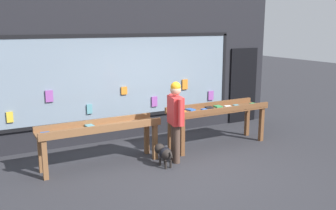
{
  "coord_description": "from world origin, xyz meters",
  "views": [
    {
      "loc": [
        -3.51,
        -6.0,
        2.74
      ],
      "look_at": [
        0.0,
        0.64,
        1.12
      ],
      "focal_mm": 40.0,
      "sensor_mm": 36.0,
      "label": 1
    }
  ],
  "objects": [
    {
      "name": "ground_plane",
      "position": [
        0.0,
        0.0,
        0.0
      ],
      "size": [
        40.0,
        40.0,
        0.0
      ],
      "primitive_type": "plane",
      "color": "#2D2D33"
    },
    {
      "name": "shopfront_facade",
      "position": [
        0.01,
        2.39,
        1.75
      ],
      "size": [
        7.94,
        0.29,
        3.55
      ],
      "color": "black",
      "rests_on": "ground_plane"
    },
    {
      "name": "display_table_left",
      "position": [
        -1.4,
        0.84,
        0.7
      ],
      "size": [
        2.41,
        0.59,
        0.88
      ],
      "color": "brown",
      "rests_on": "ground_plane"
    },
    {
      "name": "display_table_right",
      "position": [
        1.4,
        0.84,
        0.77
      ],
      "size": [
        2.41,
        0.71,
        0.95
      ],
      "color": "brown",
      "rests_on": "ground_plane"
    },
    {
      "name": "person_browsing",
      "position": [
        0.01,
        0.33,
        0.96
      ],
      "size": [
        0.3,
        0.65,
        1.65
      ],
      "rotation": [
        0.0,
        0.0,
        1.39
      ],
      "color": "#4C382D",
      "rests_on": "ground_plane"
    },
    {
      "name": "small_dog",
      "position": [
        -0.31,
        0.21,
        0.28
      ],
      "size": [
        0.26,
        0.57,
        0.42
      ],
      "rotation": [
        0.0,
        0.0,
        1.67
      ],
      "color": "black",
      "rests_on": "ground_plane"
    }
  ]
}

